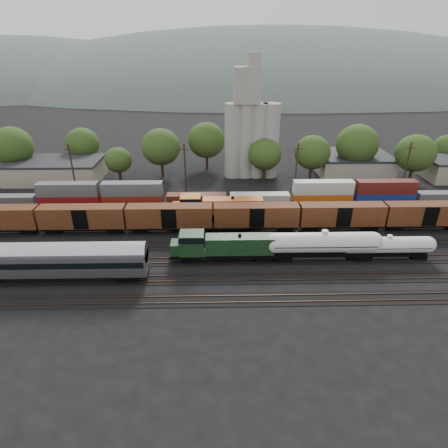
{
  "coord_description": "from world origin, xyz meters",
  "views": [
    {
      "loc": [
        -5.24,
        -55.48,
        31.21
      ],
      "look_at": [
        -4.05,
        2.0,
        3.0
      ],
      "focal_mm": 30.0,
      "sensor_mm": 36.0,
      "label": 1
    }
  ],
  "objects_px": {
    "passenger_coach": "(55,259)",
    "orange_locomotive": "(216,207)",
    "green_locomotive": "(220,246)",
    "grain_silo": "(251,132)",
    "tank_car_a": "(323,244)"
  },
  "relations": [
    {
      "from": "passenger_coach",
      "to": "grain_silo",
      "type": "relative_size",
      "value": 0.89
    },
    {
      "from": "orange_locomotive",
      "to": "passenger_coach",
      "type": "bearing_deg",
      "value": -138.58
    },
    {
      "from": "passenger_coach",
      "to": "orange_locomotive",
      "type": "xyz_separation_m",
      "value": [
        22.67,
        20.0,
        -0.89
      ]
    },
    {
      "from": "green_locomotive",
      "to": "grain_silo",
      "type": "distance_m",
      "value": 42.68
    },
    {
      "from": "passenger_coach",
      "to": "orange_locomotive",
      "type": "bearing_deg",
      "value": 41.42
    },
    {
      "from": "green_locomotive",
      "to": "passenger_coach",
      "type": "distance_m",
      "value": 23.84
    },
    {
      "from": "green_locomotive",
      "to": "orange_locomotive",
      "type": "xyz_separation_m",
      "value": [
        -0.63,
        15.0,
        0.05
      ]
    },
    {
      "from": "passenger_coach",
      "to": "orange_locomotive",
      "type": "relative_size",
      "value": 1.37
    },
    {
      "from": "green_locomotive",
      "to": "grain_silo",
      "type": "relative_size",
      "value": 0.6
    },
    {
      "from": "green_locomotive",
      "to": "passenger_coach",
      "type": "bearing_deg",
      "value": -167.89
    },
    {
      "from": "orange_locomotive",
      "to": "green_locomotive",
      "type": "bearing_deg",
      "value": -87.61
    },
    {
      "from": "tank_car_a",
      "to": "orange_locomotive",
      "type": "bearing_deg",
      "value": 138.14
    },
    {
      "from": "tank_car_a",
      "to": "passenger_coach",
      "type": "relative_size",
      "value": 0.72
    },
    {
      "from": "green_locomotive",
      "to": "passenger_coach",
      "type": "relative_size",
      "value": 0.68
    },
    {
      "from": "grain_silo",
      "to": "orange_locomotive",
      "type": "bearing_deg",
      "value": -108.6
    }
  ]
}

